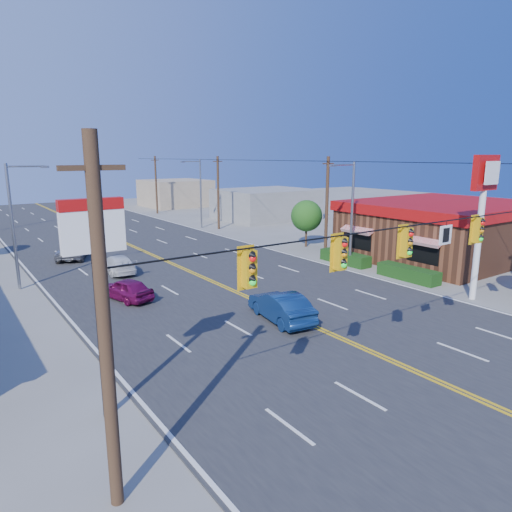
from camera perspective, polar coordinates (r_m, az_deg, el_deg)
ground at (r=19.76m, az=19.33°, el=-13.63°), size 160.00×160.00×0.00m
road at (r=34.49m, az=-8.60°, el=-1.83°), size 20.00×120.00×0.06m
signal_span at (r=18.12m, az=20.21°, el=0.32°), size 24.32×0.34×9.00m
kfc at (r=41.53m, az=22.28°, el=3.11°), size 16.30×12.40×4.70m
kfc_pylon at (r=29.45m, az=26.48°, el=6.46°), size 2.20×0.36×8.50m
pizza_hut_sign at (r=14.86m, az=-19.42°, el=-0.98°), size 1.90×0.30×6.85m
streetlight_se at (r=35.30m, az=11.71°, el=5.79°), size 2.55×0.25×8.00m
streetlight_ne at (r=54.53m, az=-7.11°, el=8.21°), size 2.55×0.25×8.00m
streetlight_sw at (r=32.48m, az=-27.84°, el=4.04°), size 2.55×0.25×8.00m
utility_pole_near at (r=39.13m, az=8.83°, el=6.06°), size 0.28×0.28×8.40m
utility_pole_mid at (r=53.50m, az=-4.75°, el=7.84°), size 0.28×0.28×8.40m
utility_pole_far at (r=69.59m, az=-12.38°, el=8.66°), size 0.28×0.28×8.40m
tree_kfc_rear at (r=43.07m, az=6.34°, el=5.01°), size 2.94×2.94×4.41m
bld_east_mid at (r=62.41m, az=1.23°, el=6.51°), size 12.00×10.00×4.00m
bld_east_far at (r=79.78m, az=-10.04°, el=7.76°), size 10.00×10.00×4.40m
car_magenta at (r=28.19m, az=-15.92°, el=-4.10°), size 2.52×4.12×1.31m
car_blue at (r=23.78m, az=3.14°, el=-6.44°), size 2.31×4.83×1.53m
car_white at (r=34.82m, az=-16.92°, el=-1.06°), size 2.00×4.51×1.29m
car_silver at (r=40.87m, az=-21.91°, el=0.53°), size 3.80×5.13×1.29m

